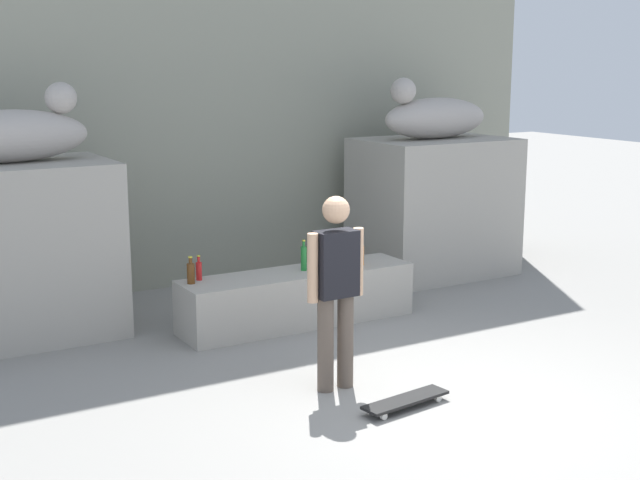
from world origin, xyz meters
name	(u,v)px	position (x,y,z in m)	size (l,w,h in m)	color
ground_plane	(459,409)	(0.00, 0.00, 0.00)	(40.00, 40.00, 0.00)	gray
facade_wall	(201,30)	(0.00, 5.13, 3.12)	(9.70, 0.60, 6.24)	gray
pedestal_left	(16,251)	(-2.63, 3.77, 0.89)	(1.92, 1.34, 1.77)	#A39E93
pedestal_right	(434,207)	(2.63, 3.77, 0.89)	(1.92, 1.34, 1.77)	#A39E93
statue_reclining_left	(11,134)	(-2.59, 3.77, 2.05)	(1.65, 0.71, 0.78)	#B3ABA3
statue_reclining_right	(434,116)	(2.59, 3.77, 2.05)	(1.63, 0.67, 0.78)	#B3ABA3
ledge_block	(297,298)	(0.00, 2.69, 0.29)	(2.56, 0.63, 0.57)	#A39E93
skater	(336,284)	(-0.63, 0.89, 0.92)	(0.54, 0.23, 1.67)	brown
skateboard	(406,400)	(-0.36, 0.24, 0.06)	(0.82, 0.30, 0.08)	black
bottle_red	(199,270)	(-1.03, 2.89, 0.67)	(0.06, 0.06, 0.26)	red
bottle_brown	(191,273)	(-1.16, 2.79, 0.68)	(0.08, 0.08, 0.28)	#593314
bottle_orange	(361,255)	(0.74, 2.61, 0.69)	(0.07, 0.07, 0.28)	orange
bottle_green	(304,258)	(0.09, 2.70, 0.71)	(0.06, 0.06, 0.33)	#1E722D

